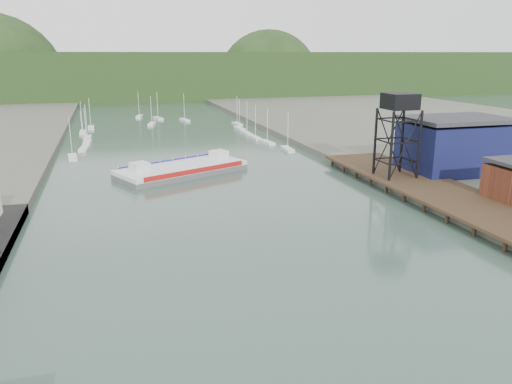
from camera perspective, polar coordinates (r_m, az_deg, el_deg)
east_pier at (r=92.76m, az=20.75°, el=-0.14°), size 14.00×70.00×2.45m
lift_tower at (r=99.69m, az=16.10°, el=9.36°), size 6.50×6.50×16.00m
blue_shed at (r=111.08m, az=21.80°, el=4.96°), size 20.50×14.50×11.30m
marina_sailboats at (r=167.16m, az=-10.05°, el=6.73°), size 57.71×92.65×0.90m
distant_hills at (r=327.80m, az=-14.27°, el=12.51°), size 500.00×120.00×80.00m
chain_ferry at (r=109.42m, az=-8.47°, el=2.60°), size 29.83×21.51×3.99m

